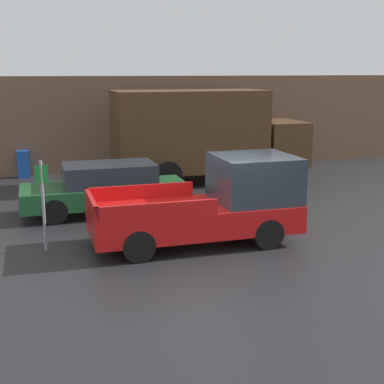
{
  "coord_description": "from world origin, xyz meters",
  "views": [
    {
      "loc": [
        -4.21,
        -11.65,
        4.15
      ],
      "look_at": [
        -0.3,
        1.36,
        1.05
      ],
      "focal_mm": 50.0,
      "sensor_mm": 36.0,
      "label": 1
    }
  ],
  "objects_px": {
    "delivery_truck": "(203,133)",
    "parking_sign": "(43,200)",
    "car": "(106,188)",
    "pickup_truck": "(214,203)",
    "newspaper_box": "(23,164)"
  },
  "relations": [
    {
      "from": "pickup_truck",
      "to": "car",
      "type": "bearing_deg",
      "value": 121.8
    },
    {
      "from": "delivery_truck",
      "to": "parking_sign",
      "type": "distance_m",
      "value": 8.93
    },
    {
      "from": "pickup_truck",
      "to": "newspaper_box",
      "type": "xyz_separation_m",
      "value": [
        -4.58,
        9.88,
        -0.44
      ]
    },
    {
      "from": "parking_sign",
      "to": "car",
      "type": "bearing_deg",
      "value": 58.14
    },
    {
      "from": "newspaper_box",
      "to": "car",
      "type": "bearing_deg",
      "value": -69.33
    },
    {
      "from": "car",
      "to": "delivery_truck",
      "type": "relative_size",
      "value": 0.66
    },
    {
      "from": "delivery_truck",
      "to": "parking_sign",
      "type": "bearing_deg",
      "value": -132.46
    },
    {
      "from": "car",
      "to": "newspaper_box",
      "type": "height_order",
      "value": "car"
    },
    {
      "from": "delivery_truck",
      "to": "car",
      "type": "bearing_deg",
      "value": -139.27
    },
    {
      "from": "parking_sign",
      "to": "delivery_truck",
      "type": "bearing_deg",
      "value": 47.54
    },
    {
      "from": "parking_sign",
      "to": "pickup_truck",
      "type": "bearing_deg",
      "value": -7.04
    },
    {
      "from": "pickup_truck",
      "to": "newspaper_box",
      "type": "relative_size",
      "value": 4.71
    },
    {
      "from": "parking_sign",
      "to": "newspaper_box",
      "type": "xyz_separation_m",
      "value": [
        -0.54,
        9.39,
        -0.68
      ]
    },
    {
      "from": "pickup_truck",
      "to": "parking_sign",
      "type": "xyz_separation_m",
      "value": [
        -4.03,
        0.5,
        0.24
      ]
    },
    {
      "from": "parking_sign",
      "to": "newspaper_box",
      "type": "relative_size",
      "value": 2.01
    }
  ]
}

